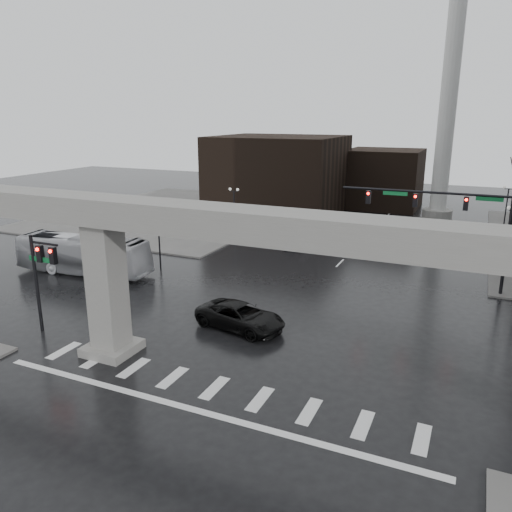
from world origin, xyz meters
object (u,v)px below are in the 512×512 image
Objects in this scene: signal_mast_arm at (453,213)px; city_bus at (83,254)px; far_car at (300,239)px; pickup_truck at (240,316)px.

signal_mast_arm is 1.04× the size of city_bus.
signal_mast_arm is 16.75m from far_car.
signal_mast_arm reaches higher than city_bus.
pickup_truck is (-10.90, -13.02, -5.04)m from signal_mast_arm.
far_car is (-14.21, 7.29, -5.04)m from signal_mast_arm.
signal_mast_arm is at bearing -78.56° from city_bus.
city_bus is at bearing -125.63° from far_car.
pickup_truck is at bearing -111.02° from city_bus.
city_bus reaches higher than pickup_truck.
signal_mast_arm is 17.71m from pickup_truck.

